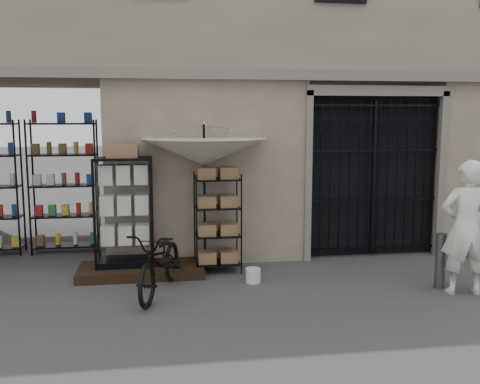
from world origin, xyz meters
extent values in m
plane|color=black|center=(0.00, 0.00, 0.00)|extent=(80.00, 80.00, 0.00)
cube|color=gray|center=(0.00, 4.00, 4.50)|extent=(14.00, 4.00, 9.00)
cube|color=black|center=(-4.50, 2.80, 1.50)|extent=(3.00, 1.70, 3.00)
cube|color=black|center=(-4.55, 3.30, 1.25)|extent=(2.70, 0.50, 2.50)
cube|color=black|center=(1.75, 2.28, 1.50)|extent=(2.50, 0.06, 3.00)
cube|color=black|center=(1.75, 2.12, 1.45)|extent=(0.05, 0.05, 2.80)
cube|color=black|center=(-2.40, 1.55, 0.07)|extent=(2.00, 0.90, 0.15)
cube|color=black|center=(-2.65, 1.66, 0.20)|extent=(1.01, 0.81, 0.10)
cube|color=silver|center=(-2.75, 1.41, 1.03)|extent=(0.77, 0.30, 1.64)
cube|color=silver|center=(-2.65, 1.66, 0.93)|extent=(0.83, 0.63, 1.37)
cube|color=olive|center=(-2.65, 1.66, 1.96)|extent=(0.59, 0.52, 0.20)
cube|color=black|center=(-1.15, 1.57, 0.82)|extent=(0.86, 0.75, 1.65)
cube|color=olive|center=(-1.15, 1.57, 0.77)|extent=(0.73, 0.62, 1.24)
cylinder|color=black|center=(-1.35, 1.74, 1.21)|extent=(0.05, 0.05, 2.43)
imported|color=beige|center=(-1.35, 1.74, 2.10)|extent=(2.29, 2.31, 1.63)
cylinder|color=silver|center=(-0.67, 0.89, 0.11)|extent=(0.25, 0.25, 0.22)
imported|color=black|center=(-2.08, 0.56, 0.00)|extent=(0.89, 1.11, 1.83)
cylinder|color=#525252|center=(2.06, 0.22, 0.42)|extent=(0.19, 0.19, 0.83)
imported|color=silver|center=(2.26, -0.07, 0.00)|extent=(0.97, 2.03, 0.47)
camera|label=1|loc=(-2.06, -7.01, 2.56)|focal=40.00mm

